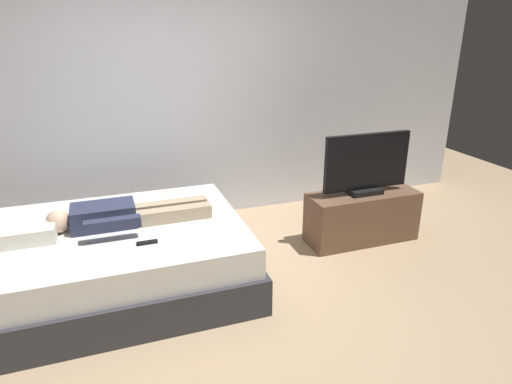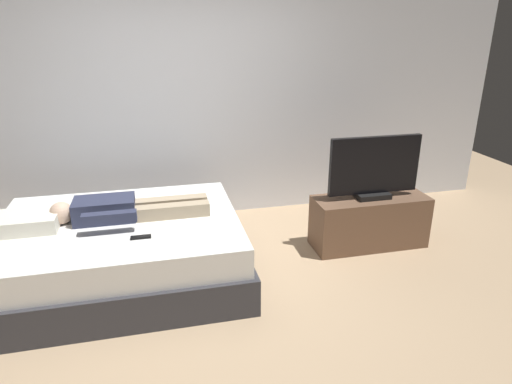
% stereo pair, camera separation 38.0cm
% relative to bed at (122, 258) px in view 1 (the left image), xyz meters
% --- Properties ---
extents(ground_plane, '(10.00, 10.00, 0.00)m').
position_rel_bed_xyz_m(ground_plane, '(0.70, -0.54, -0.26)').
color(ground_plane, tan).
extents(back_wall, '(6.40, 0.10, 2.80)m').
position_rel_bed_xyz_m(back_wall, '(1.10, 1.30, 1.14)').
color(back_wall, silver).
rests_on(back_wall, ground).
extents(bed, '(2.00, 1.57, 0.54)m').
position_rel_bed_xyz_m(bed, '(0.00, 0.00, 0.00)').
color(bed, '#333338').
rests_on(bed, ground).
extents(pillow, '(0.48, 0.34, 0.12)m').
position_rel_bed_xyz_m(pillow, '(-0.68, -0.00, 0.34)').
color(pillow, silver).
rests_on(pillow, bed).
extents(person, '(1.26, 0.46, 0.18)m').
position_rel_bed_xyz_m(person, '(0.03, 0.04, 0.36)').
color(person, '#2D334C').
rests_on(person, bed).
extents(remote, '(0.15, 0.04, 0.02)m').
position_rel_bed_xyz_m(remote, '(0.18, -0.37, 0.29)').
color(remote, black).
rests_on(remote, bed).
extents(tv_stand, '(1.10, 0.40, 0.50)m').
position_rel_bed_xyz_m(tv_stand, '(2.30, 0.10, -0.01)').
color(tv_stand, brown).
rests_on(tv_stand, ground).
extents(tv, '(0.88, 0.20, 0.59)m').
position_rel_bed_xyz_m(tv, '(2.30, 0.10, 0.52)').
color(tv, black).
rests_on(tv, tv_stand).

